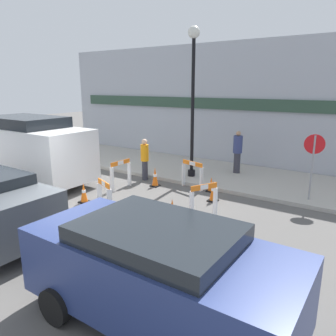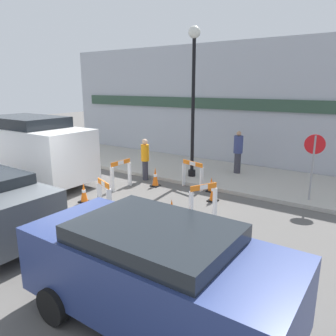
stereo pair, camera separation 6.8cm
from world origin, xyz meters
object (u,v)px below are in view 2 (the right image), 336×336
at_px(streetlamp_post, 193,84).
at_px(person_worker, 145,158).
at_px(person_pedestrian, 238,151).
at_px(parked_car_2, 155,269).
at_px(stop_sign, 313,157).
at_px(work_van, 28,147).

relative_size(streetlamp_post, person_worker, 3.42).
height_order(person_pedestrian, parked_car_2, person_pedestrian).
height_order(stop_sign, person_pedestrian, stop_sign).
distance_m(stop_sign, person_pedestrian, 3.66).
relative_size(stop_sign, person_worker, 1.27).
height_order(streetlamp_post, stop_sign, streetlamp_post).
bearing_deg(stop_sign, parked_car_2, 69.97).
bearing_deg(parked_car_2, stop_sign, 83.69).
relative_size(person_worker, person_pedestrian, 0.95).
bearing_deg(person_worker, streetlamp_post, 79.29).
height_order(stop_sign, work_van, work_van).
distance_m(streetlamp_post, work_van, 6.66).
relative_size(streetlamp_post, person_pedestrian, 3.23).
relative_size(streetlamp_post, parked_car_2, 1.32).
height_order(person_worker, work_van, work_van).
xyz_separation_m(person_worker, work_van, (-3.52, -2.66, 0.47)).
bearing_deg(person_pedestrian, person_worker, 54.31).
xyz_separation_m(streetlamp_post, person_worker, (-1.45, -1.12, -2.79)).
xyz_separation_m(person_pedestrian, parked_car_2, (2.39, -8.78, -0.11)).
bearing_deg(parked_car_2, streetlamp_post, 116.62).
height_order(streetlamp_post, work_van, streetlamp_post).
xyz_separation_m(person_worker, parked_car_2, (5.13, -6.20, 0.05)).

